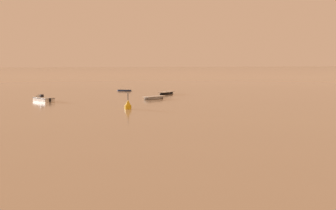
% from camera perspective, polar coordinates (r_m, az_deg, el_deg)
% --- Properties ---
extents(rowboat_moored_0, '(4.46, 3.55, 0.68)m').
position_cam_1_polar(rowboat_moored_0, '(75.70, -1.79, 0.90)').
color(rowboat_moored_0, gray).
rests_on(rowboat_moored_0, ground).
extents(motorboat_moored_0, '(3.77, 4.93, 1.63)m').
position_cam_1_polar(motorboat_moored_0, '(75.18, -15.73, 0.68)').
color(motorboat_moored_0, white).
rests_on(motorboat_moored_0, ground).
extents(rowboat_moored_3, '(4.27, 4.37, 0.72)m').
position_cam_1_polar(rowboat_moored_3, '(86.45, -0.20, 1.51)').
color(rowboat_moored_3, black).
rests_on(rowboat_moored_3, ground).
extents(rowboat_moored_4, '(3.35, 2.54, 0.51)m').
position_cam_1_polar(rowboat_moored_4, '(95.83, -5.54, 1.86)').
color(rowboat_moored_4, navy).
rests_on(rowboat_moored_4, ground).
extents(channel_buoy, '(0.90, 0.90, 2.30)m').
position_cam_1_polar(channel_buoy, '(60.51, -5.08, -0.08)').
color(channel_buoy, gold).
rests_on(channel_buoy, ground).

